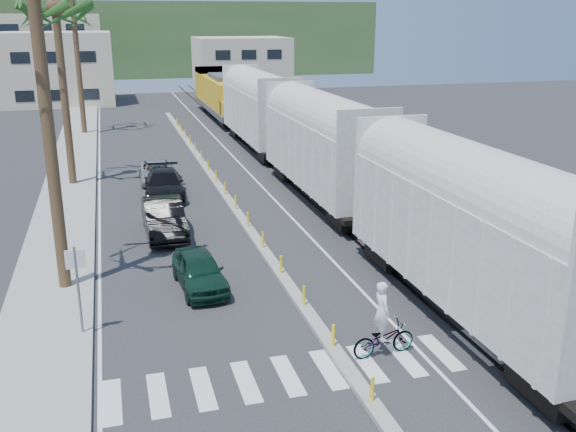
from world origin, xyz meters
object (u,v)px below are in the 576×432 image
object	(u,v)px
cyclist	(383,332)
street_sign	(77,278)
car_lead	(199,271)
car_second	(164,218)

from	to	relation	value
cyclist	street_sign	bearing A→B (deg)	61.82
car_lead	cyclist	xyz separation A→B (m)	(4.52, -6.42, 0.08)
car_second	cyclist	size ratio (longest dim) A/B	2.11
street_sign	car_lead	xyz separation A→B (m)	(4.11, 2.78, -1.30)
cyclist	car_second	bearing A→B (deg)	16.62
car_lead	cyclist	distance (m)	7.85
car_lead	cyclist	world-z (taller)	cyclist
street_sign	cyclist	xyz separation A→B (m)	(8.63, -3.64, -1.21)
car_second	cyclist	bearing A→B (deg)	-68.78
street_sign	cyclist	size ratio (longest dim) A/B	1.27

